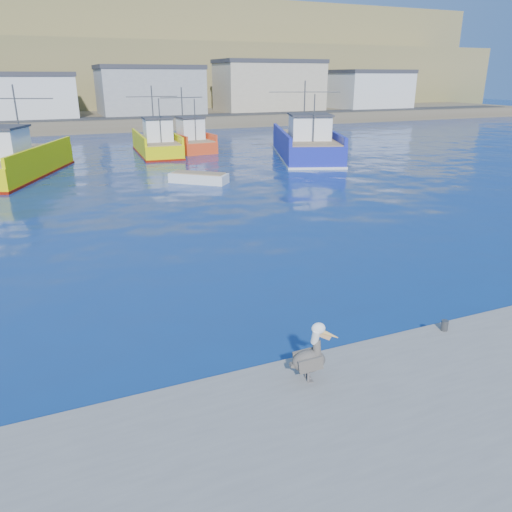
{
  "coord_description": "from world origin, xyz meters",
  "views": [
    {
      "loc": [
        -6.77,
        -12.74,
        7.23
      ],
      "look_at": [
        -0.23,
        2.45,
        1.23
      ],
      "focal_mm": 35.0,
      "sensor_mm": 36.0,
      "label": 1
    }
  ],
  "objects": [
    {
      "name": "boat_orange",
      "position": [
        7.37,
        37.77,
        1.04
      ],
      "size": [
        4.5,
        8.83,
        6.12
      ],
      "color": "#E3411A",
      "rests_on": "ground"
    },
    {
      "name": "ground",
      "position": [
        0.0,
        0.0,
        0.0
      ],
      "size": [
        260.0,
        260.0,
        0.0
      ],
      "primitive_type": "plane",
      "color": "navy",
      "rests_on": "ground"
    },
    {
      "name": "far_shore",
      "position": [
        0.0,
        109.2,
        8.98
      ],
      "size": [
        200.0,
        81.0,
        24.0
      ],
      "color": "brown",
      "rests_on": "ground"
    },
    {
      "name": "trawler_yellow_b",
      "position": [
        3.85,
        36.23,
        0.99
      ],
      "size": [
        4.87,
        10.51,
        6.39
      ],
      "color": "#DBD703",
      "rests_on": "ground"
    },
    {
      "name": "trawler_yellow_a",
      "position": [
        -8.52,
        28.81,
        1.11
      ],
      "size": [
        8.78,
        13.26,
        6.68
      ],
      "color": "#DBD703",
      "rests_on": "ground"
    },
    {
      "name": "pelican",
      "position": [
        -1.64,
        -4.02,
        1.13
      ],
      "size": [
        1.19,
        0.61,
        1.46
      ],
      "color": "#595451",
      "rests_on": "dock"
    },
    {
      "name": "skiff_mid",
      "position": [
        3.45,
        21.31,
        0.29
      ],
      "size": [
        4.06,
        3.79,
        0.9
      ],
      "color": "silver",
      "rests_on": "ground"
    },
    {
      "name": "dock_bollards",
      "position": [
        0.6,
        -3.4,
        0.65
      ],
      "size": [
        36.2,
        0.2,
        0.3
      ],
      "color": "#4C4C4C",
      "rests_on": "dock"
    },
    {
      "name": "skiff_far",
      "position": [
        20.31,
        41.58,
        0.27
      ],
      "size": [
        2.2,
        4.14,
        0.86
      ],
      "color": "silver",
      "rests_on": "ground"
    },
    {
      "name": "trawler_blue",
      "position": [
        16.19,
        28.77,
        1.19
      ],
      "size": [
        9.36,
        14.81,
        6.86
      ],
      "color": "#1A239C",
      "rests_on": "ground"
    }
  ]
}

